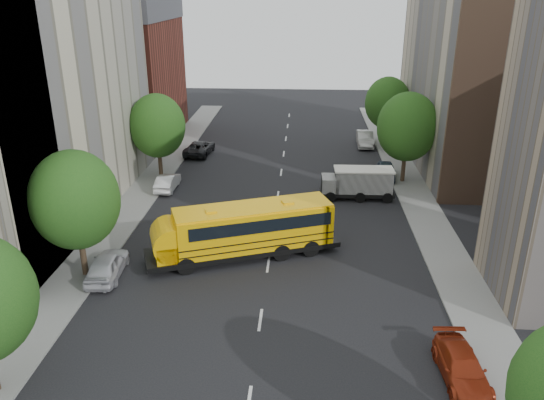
# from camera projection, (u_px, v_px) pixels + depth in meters

# --- Properties ---
(ground) EXTENTS (120.00, 120.00, 0.00)m
(ground) POSITION_uv_depth(u_px,v_px,m) (270.00, 250.00, 35.38)
(ground) COLOR black
(ground) RESTS_ON ground
(sidewalk_left) EXTENTS (3.00, 80.00, 0.12)m
(sidewalk_left) POSITION_uv_depth(u_px,v_px,m) (125.00, 215.00, 40.64)
(sidewalk_left) COLOR slate
(sidewalk_left) RESTS_ON ground
(sidewalk_right) EXTENTS (3.00, 80.00, 0.12)m
(sidewalk_right) POSITION_uv_depth(u_px,v_px,m) (429.00, 223.00, 39.32)
(sidewalk_right) COLOR slate
(sidewalk_right) RESTS_ON ground
(lane_markings) EXTENTS (0.15, 64.00, 0.01)m
(lane_markings) POSITION_uv_depth(u_px,v_px,m) (278.00, 195.00, 44.63)
(lane_markings) COLOR silver
(lane_markings) RESTS_ON ground
(building_left_cream) EXTENTS (10.00, 26.00, 20.00)m
(building_left_cream) POSITION_uv_depth(u_px,v_px,m) (27.00, 81.00, 38.22)
(building_left_cream) COLOR beige
(building_left_cream) RESTS_ON ground
(building_left_redbrick) EXTENTS (10.00, 15.00, 13.00)m
(building_left_redbrick) POSITION_uv_depth(u_px,v_px,m) (128.00, 80.00, 59.89)
(building_left_redbrick) COLOR maroon
(building_left_redbrick) RESTS_ON ground
(building_right_far) EXTENTS (10.00, 22.00, 18.00)m
(building_right_far) POSITION_uv_depth(u_px,v_px,m) (476.00, 71.00, 49.49)
(building_right_far) COLOR #C2B297
(building_right_far) RESTS_ON ground
(building_right_sidewall) EXTENTS (10.10, 0.30, 18.00)m
(building_right_sidewall) POSITION_uv_depth(u_px,v_px,m) (520.00, 93.00, 39.31)
(building_right_sidewall) COLOR brown
(building_right_sidewall) RESTS_ON ground
(street_tree_1) EXTENTS (5.12, 5.12, 7.90)m
(street_tree_1) POSITION_uv_depth(u_px,v_px,m) (75.00, 200.00, 30.45)
(street_tree_1) COLOR #38281C
(street_tree_1) RESTS_ON ground
(street_tree_2) EXTENTS (4.99, 4.99, 7.71)m
(street_tree_2) POSITION_uv_depth(u_px,v_px,m) (157.00, 126.00, 47.16)
(street_tree_2) COLOR #38281C
(street_tree_2) RESTS_ON ground
(street_tree_4) EXTENTS (5.25, 5.25, 8.10)m
(street_tree_4) POSITION_uv_depth(u_px,v_px,m) (407.00, 127.00, 45.80)
(street_tree_4) COLOR #38281C
(street_tree_4) RESTS_ON ground
(street_tree_5) EXTENTS (4.86, 4.86, 7.51)m
(street_tree_5) POSITION_uv_depth(u_px,v_px,m) (388.00, 103.00, 57.05)
(street_tree_5) COLOR #38281C
(street_tree_5) RESTS_ON ground
(school_bus) EXTENTS (12.67, 7.00, 3.53)m
(school_bus) POSITION_uv_depth(u_px,v_px,m) (241.00, 229.00, 33.83)
(school_bus) COLOR black
(school_bus) RESTS_ON ground
(safari_truck) EXTENTS (6.05, 2.36, 2.57)m
(safari_truck) POSITION_uv_depth(u_px,v_px,m) (358.00, 183.00, 43.60)
(safari_truck) COLOR black
(safari_truck) RESTS_ON ground
(parked_car_0) EXTENTS (2.10, 4.62, 1.54)m
(parked_car_0) POSITION_uv_depth(u_px,v_px,m) (107.00, 265.00, 31.89)
(parked_car_0) COLOR silver
(parked_car_0) RESTS_ON ground
(parked_car_1) EXTENTS (1.46, 4.13, 1.36)m
(parked_car_1) POSITION_uv_depth(u_px,v_px,m) (167.00, 182.00, 45.70)
(parked_car_1) COLOR silver
(parked_car_1) RESTS_ON ground
(parked_car_2) EXTENTS (2.82, 5.35, 1.43)m
(parked_car_2) POSITION_uv_depth(u_px,v_px,m) (199.00, 148.00, 55.31)
(parked_car_2) COLOR black
(parked_car_2) RESTS_ON ground
(parked_car_3) EXTENTS (2.03, 4.55, 1.30)m
(parked_car_3) POSITION_uv_depth(u_px,v_px,m) (462.00, 367.00, 23.51)
(parked_car_3) COLOR maroon
(parked_car_3) RESTS_ON ground
(parked_car_4) EXTENTS (2.06, 4.30, 1.42)m
(parked_car_4) POSITION_uv_depth(u_px,v_px,m) (385.00, 171.00, 48.39)
(parked_car_4) COLOR #303F54
(parked_car_4) RESTS_ON ground
(parked_car_5) EXTENTS (1.79, 4.86, 1.59)m
(parked_car_5) POSITION_uv_depth(u_px,v_px,m) (365.00, 139.00, 58.30)
(parked_car_5) COLOR #9F9F9A
(parked_car_5) RESTS_ON ground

